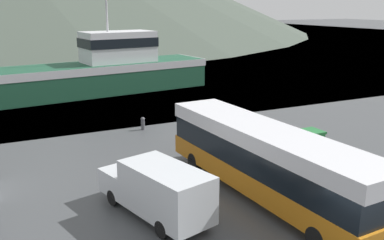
# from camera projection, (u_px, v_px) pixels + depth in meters

# --- Properties ---
(water_surface) EXTENTS (240.00, 240.00, 0.00)m
(water_surface) POSITION_uv_depth(u_px,v_px,m) (17.00, 33.00, 135.13)
(water_surface) COLOR slate
(water_surface) RESTS_ON ground
(tour_bus) EXTENTS (3.23, 12.75, 3.21)m
(tour_bus) POSITION_uv_depth(u_px,v_px,m) (265.00, 158.00, 18.94)
(tour_bus) COLOR #B26614
(tour_bus) RESTS_ON ground
(delivery_van) EXTENTS (3.33, 6.05, 2.26)m
(delivery_van) POSITION_uv_depth(u_px,v_px,m) (157.00, 189.00, 17.25)
(delivery_van) COLOR silver
(delivery_van) RESTS_ON ground
(fishing_boat) EXTENTS (22.45, 8.12, 11.71)m
(fishing_boat) POSITION_uv_depth(u_px,v_px,m) (103.00, 70.00, 42.20)
(fishing_boat) COLOR #1E5138
(fishing_boat) RESTS_ON water_surface
(storage_bin) EXTENTS (1.12, 1.26, 1.35)m
(storage_bin) POSITION_uv_depth(u_px,v_px,m) (311.00, 141.00, 25.00)
(storage_bin) COLOR #287F3D
(storage_bin) RESTS_ON ground
(mooring_bollard) EXTENTS (0.30, 0.30, 0.90)m
(mooring_bollard) POSITION_uv_depth(u_px,v_px,m) (143.00, 123.00, 29.65)
(mooring_bollard) COLOR #4C4C51
(mooring_bollard) RESTS_ON ground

